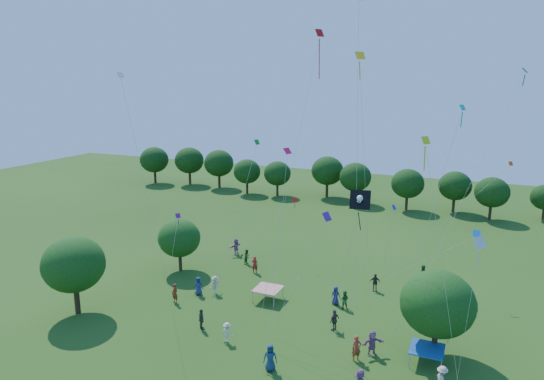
{
  "coord_description": "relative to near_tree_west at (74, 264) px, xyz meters",
  "views": [
    {
      "loc": [
        13.15,
        -16.7,
        18.61
      ],
      "look_at": [
        0.0,
        14.0,
        11.0
      ],
      "focal_mm": 32.0,
      "sensor_mm": 36.0,
      "label": 1
    }
  ],
  "objects": [
    {
      "name": "tent_red_stripe",
      "position": [
        13.34,
        8.27,
        -3.17
      ],
      "size": [
        2.2,
        2.2,
        1.1
      ],
      "color": "red",
      "rests_on": "ground"
    },
    {
      "name": "crowd_person_13",
      "position": [
        9.7,
        13.35,
        -3.35
      ],
      "size": [
        0.71,
        0.53,
        1.71
      ],
      "primitive_type": "imported",
      "rotation": [
        0.0,
        0.0,
        3.35
      ],
      "color": "maroon",
      "rests_on": "ground"
    },
    {
      "name": "crowd_person_7",
      "position": [
        22.56,
        2.15,
        -3.3
      ],
      "size": [
        0.81,
        0.75,
        1.82
      ],
      "primitive_type": "imported",
      "rotation": [
        0.0,
        0.0,
        0.63
      ],
      "color": "#A0331D",
      "rests_on": "ground"
    },
    {
      "name": "small_kite_9",
      "position": [
        21.52,
        5.63,
        12.08
      ],
      "size": [
        1.45,
        2.52,
        19.12
      ],
      "color": "#FDB60D"
    },
    {
      "name": "small_kite_14",
      "position": [
        6.06,
        1.15,
        9.41
      ],
      "size": [
        0.68,
        3.89,
        17.82
      ],
      "color": "white"
    },
    {
      "name": "tent_blue",
      "position": [
        26.97,
        3.71,
        -3.17
      ],
      "size": [
        2.2,
        2.2,
        1.1
      ],
      "color": "#194DA6",
      "rests_on": "ground"
    },
    {
      "name": "crowd_person_10",
      "position": [
        10.71,
        1.67,
        -3.38
      ],
      "size": [
        1.02,
        0.97,
        1.65
      ],
      "primitive_type": "imported",
      "rotation": [
        0.0,
        0.0,
        2.42
      ],
      "color": "#433C36",
      "rests_on": "ground"
    },
    {
      "name": "crowd_person_12",
      "position": [
        7.27,
        6.84,
        -3.38
      ],
      "size": [
        0.93,
        0.74,
        1.66
      ],
      "primitive_type": "imported",
      "rotation": [
        0.0,
        0.0,
        0.43
      ],
      "color": "navy",
      "rests_on": "ground"
    },
    {
      "name": "crowd_person_9",
      "position": [
        13.37,
        0.82,
        -3.45
      ],
      "size": [
        1.02,
        0.52,
        1.51
      ],
      "primitive_type": "imported",
      "rotation": [
        0.0,
        0.0,
        3.06
      ],
      "color": "beige",
      "rests_on": "ground"
    },
    {
      "name": "small_kite_7",
      "position": [
        27.01,
        4.52,
        8.42
      ],
      "size": [
        3.34,
        0.94,
        15.84
      ],
      "color": "#0BB0A8"
    },
    {
      "name": "crowd_person_8",
      "position": [
        19.82,
        9.33,
        -3.42
      ],
      "size": [
        0.8,
        0.47,
        1.57
      ],
      "primitive_type": "imported",
      "rotation": [
        0.0,
        0.0,
        3.21
      ],
      "color": "#30662B",
      "rests_on": "ground"
    },
    {
      "name": "crowd_person_16",
      "position": [
        20.07,
        5.5,
        -3.36
      ],
      "size": [
        0.8,
        1.09,
        1.69
      ],
      "primitive_type": "imported",
      "rotation": [
        0.0,
        0.0,
        4.31
      ],
      "color": "#443E36",
      "rests_on": "ground"
    },
    {
      "name": "crowd_person_2",
      "position": [
        25.2,
        16.95,
        -3.26
      ],
      "size": [
        1.01,
        0.66,
        1.9
      ],
      "primitive_type": "imported",
      "rotation": [
        0.0,
        0.0,
        3.31
      ],
      "color": "#224F28",
      "rests_on": "ground"
    },
    {
      "name": "small_kite_0",
      "position": [
        11.23,
        17.41,
        1.42
      ],
      "size": [
        5.32,
        3.57,
        5.53
      ],
      "color": "red"
    },
    {
      "name": "crowd_person_14",
      "position": [
        7.98,
        15.18,
        -3.42
      ],
      "size": [
        0.47,
        0.81,
        1.58
      ],
      "primitive_type": "imported",
      "rotation": [
        0.0,
        0.0,
        1.51
      ],
      "color": "#255424",
      "rests_on": "ground"
    },
    {
      "name": "small_kite_5",
      "position": [
        3.69,
        9.12,
        1.23
      ],
      "size": [
        1.13,
        3.44,
        5.08
      ],
      "color": "#721582"
    },
    {
      "name": "small_kite_11",
      "position": [
        29.5,
        8.27,
        9.83
      ],
      "size": [
        6.76,
        6.17,
        18.09
      ],
      "color": "#167A1C"
    },
    {
      "name": "small_kite_3",
      "position": [
        13.55,
        3.29,
        6.25
      ],
      "size": [
        3.04,
        2.73,
        13.16
      ],
      "color": "#188721"
    },
    {
      "name": "small_kite_2",
      "position": [
        27.13,
        -1.83,
        7.91
      ],
      "size": [
        2.86,
        2.03,
        14.58
      ],
      "color": "yellow"
    },
    {
      "name": "crowd_person_4",
      "position": [
        21.45,
        13.79,
        -3.39
      ],
      "size": [
        1.04,
        0.66,
        1.63
      ],
      "primitive_type": "imported",
      "rotation": [
        0.0,
        0.0,
        0.26
      ],
      "color": "#362E2B",
      "rests_on": "ground"
    },
    {
      "name": "near_tree_west",
      "position": [
        0.0,
        0.0,
        0.0
      ],
      "size": [
        4.96,
        4.96,
        6.45
      ],
      "color": "#422B19",
      "rests_on": "ground"
    },
    {
      "name": "treeline",
      "position": [
        14.04,
        44.92,
        -0.12
      ],
      "size": [
        88.01,
        8.77,
        6.77
      ],
      "color": "#422B19",
      "rests_on": "ground"
    },
    {
      "name": "small_kite_4",
      "position": [
        22.91,
        11.8,
        2.92
      ],
      "size": [
        1.23,
        2.44,
        7.47
      ],
      "color": "#151BD9"
    },
    {
      "name": "crowd_person_15",
      "position": [
        8.49,
        7.62,
        -3.38
      ],
      "size": [
        0.99,
        1.17,
        1.65
      ],
      "primitive_type": "imported",
      "rotation": [
        0.0,
        0.0,
        1.0
      ],
      "color": "beige",
      "rests_on": "ground"
    },
    {
      "name": "small_kite_1",
      "position": [
        28.12,
        13.45,
        4.42
      ],
      "size": [
        9.47,
        2.28,
        11.34
      ],
      "color": "#FF4A0D"
    },
    {
      "name": "pirate_kite",
      "position": [
        22.57,
        1.15,
        7.18
      ],
      "size": [
        3.15,
        2.68,
        10.73
      ],
      "color": "black"
    },
    {
      "name": "small_kite_12",
      "position": [
        28.64,
        15.83,
        0.97
      ],
      "size": [
        7.23,
        1.87,
        4.77
      ],
      "color": "blue"
    },
    {
      "name": "near_tree_north",
      "position": [
        2.6,
        10.99,
        -0.82
      ],
      "size": [
        4.17,
        4.17,
        5.27
      ],
      "color": "#422B19",
      "rests_on": "ground"
    },
    {
      "name": "small_kite_10",
      "position": [
        21.87,
        2.59,
        13.44
      ],
      "size": [
        1.48,
        2.7,
        22.49
      ],
      "color": "#C57C11"
    },
    {
      "name": "crowd_person_0",
      "position": [
        18.95,
        9.75,
        -3.4
      ],
      "size": [
        0.81,
        0.45,
        1.62
      ],
      "primitive_type": "imported",
      "rotation": [
        0.0,
        0.0,
        3.12
      ],
      "color": "navy",
      "rests_on": "ground"
    },
    {
      "name": "crowd_person_1",
      "position": [
        6.28,
        4.65,
        -3.35
      ],
      "size": [
        0.72,
        0.55,
        1.72
      ],
      "primitive_type": "imported",
      "rotation": [
        0.0,
        0.0,
        -0.23
      ],
      "color": "maroon",
      "rests_on": "ground"
    },
    {
      "name": "crowd_person_11",
      "position": [
        23.39,
        3.29,
        -3.31
      ],
      "size": [
        1.68,
        1.53,
        1.8
      ],
      "primitive_type": "imported",
      "rotation": [
        0.0,
        0.0,
        0.69
      ],
      "color": "#965786",
      "rests_on": "ground"
    },
    {
      "name": "small_kite_13",
      "position": [
        19.35,
        3.61,
        4.17
      ],
      "size": [
        3.47,
        2.9,
        8.37
      ],
      "color": "#5F1895"
    },
    {
      "name": "small_kite_6",
      "position": [
        29.4,
        -0.09,
        4.82
      ],
      "size": [
        0.87,
        0.71,
        9.07
      ],
      "color": "silver"
    },
    {
      "name": "crowd_person_17",
      "position": [
        5.66,
        17.13,
        -3.29
      ],
      "size": [
        1.02,
        1.8,
        1.83
      ],
      "primitive_type": "imported",
      "rotation": [
        0.0,
        0.0,
        4.46
      ],
      "color": "#AD6598",
      "rests_on": "ground"
    },
    {
      "name": "crowd_person_6",
      "position": [
        17.65,
        -1.19,
        -3.28
      ],
      "size": [
        1.02,
        0.77,
        1.85
      ],
      "primitive_type": "imported",
      "rotation": [
        0.0,
        0.0,
        0.34
      ],
      "color": "navy",
      "rests_on": "ground"
    },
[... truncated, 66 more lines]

